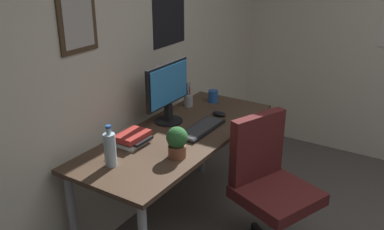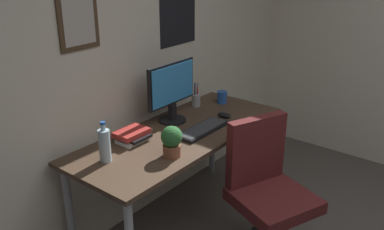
% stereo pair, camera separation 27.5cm
% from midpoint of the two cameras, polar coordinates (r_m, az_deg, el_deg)
% --- Properties ---
extents(wall_back, '(4.40, 0.10, 2.60)m').
position_cam_midpoint_polar(wall_back, '(2.81, -8.11, 8.65)').
color(wall_back, beige).
rests_on(wall_back, ground_plane).
extents(desk, '(1.65, 0.66, 0.76)m').
position_cam_midpoint_polar(desk, '(2.90, 1.17, -3.87)').
color(desk, '#4C3828').
rests_on(desk, ground_plane).
extents(office_chair, '(0.60, 0.60, 0.95)m').
position_cam_midpoint_polar(office_chair, '(2.76, 12.95, -9.39)').
color(office_chair, '#591E1E').
rests_on(office_chair, ground_plane).
extents(monitor, '(0.46, 0.20, 0.43)m').
position_cam_midpoint_polar(monitor, '(2.96, -0.14, 3.43)').
color(monitor, black).
rests_on(monitor, desk).
extents(keyboard, '(0.43, 0.15, 0.03)m').
position_cam_midpoint_polar(keyboard, '(2.88, 4.19, -2.00)').
color(keyboard, black).
rests_on(keyboard, desk).
extents(computer_mouse, '(0.06, 0.11, 0.04)m').
position_cam_midpoint_polar(computer_mouse, '(3.13, 6.95, -0.04)').
color(computer_mouse, black).
rests_on(computer_mouse, desk).
extents(water_bottle, '(0.07, 0.07, 0.25)m').
position_cam_midpoint_polar(water_bottle, '(2.47, -8.72, -4.13)').
color(water_bottle, silver).
rests_on(water_bottle, desk).
extents(coffee_mug_near, '(0.12, 0.08, 0.10)m').
position_cam_midpoint_polar(coffee_mug_near, '(3.40, 6.43, 2.41)').
color(coffee_mug_near, '#2659B2').
rests_on(coffee_mug_near, desk).
extents(potted_plant, '(0.13, 0.13, 0.20)m').
position_cam_midpoint_polar(potted_plant, '(2.50, 0.35, -3.56)').
color(potted_plant, brown).
rests_on(potted_plant, desk).
extents(pen_cup, '(0.07, 0.07, 0.20)m').
position_cam_midpoint_polar(pen_cup, '(3.31, 2.92, 2.04)').
color(pen_cup, '#9EA0A5').
rests_on(pen_cup, desk).
extents(book_stack_left, '(0.22, 0.17, 0.08)m').
position_cam_midpoint_polar(book_stack_left, '(2.73, -5.22, -2.85)').
color(book_stack_left, silver).
rests_on(book_stack_left, desk).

